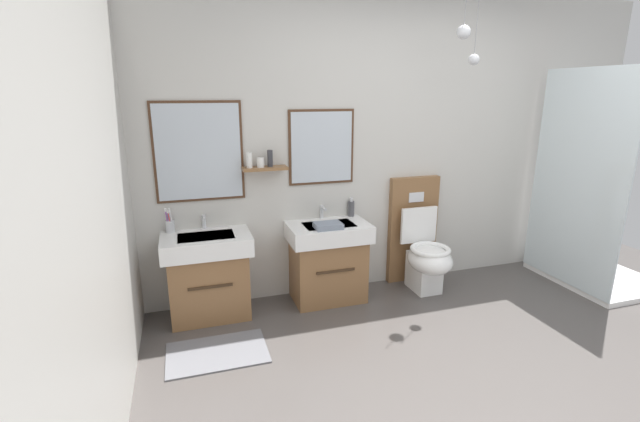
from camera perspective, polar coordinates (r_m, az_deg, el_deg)
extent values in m
cube|color=#4C4744|center=(3.14, 26.03, -21.46)|extent=(6.03, 4.99, 0.10)
cube|color=beige|center=(4.07, 10.49, 8.65)|extent=(4.83, 0.12, 2.60)
cube|color=#4C301E|center=(3.54, -15.48, 7.41)|extent=(0.68, 0.02, 0.77)
cube|color=silver|center=(3.53, -15.47, 7.39)|extent=(0.64, 0.01, 0.73)
cube|color=#4C301E|center=(3.71, 0.19, 8.29)|extent=(0.57, 0.02, 0.62)
cube|color=silver|center=(3.70, 0.24, 8.28)|extent=(0.53, 0.01, 0.58)
cube|color=brown|center=(3.54, -7.17, 5.52)|extent=(0.36, 0.14, 0.02)
cylinder|color=white|center=(3.51, -9.17, 6.55)|extent=(0.05, 0.05, 0.12)
cylinder|color=white|center=(3.52, -7.74, 6.27)|extent=(0.06, 0.06, 0.08)
cylinder|color=#333338|center=(3.54, -6.51, 6.81)|extent=(0.04, 0.04, 0.13)
cylinder|color=gray|center=(3.96, 19.80, 22.76)|extent=(0.01, 0.01, 0.55)
sphere|color=silver|center=(3.92, 19.35, 18.07)|extent=(0.09, 0.09, 0.09)
cylinder|color=gray|center=(3.88, 18.47, 24.53)|extent=(0.01, 0.01, 0.35)
sphere|color=silver|center=(3.84, 18.17, 21.22)|extent=(0.11, 0.11, 0.11)
cube|color=beige|center=(1.86, -31.10, -1.05)|extent=(0.12, 3.79, 2.60)
cube|color=slate|center=(3.27, -13.19, -17.49)|extent=(0.68, 0.44, 0.01)
cube|color=brown|center=(3.65, -14.20, -9.17)|extent=(0.60, 0.40, 0.54)
cube|color=#3B2919|center=(3.43, -14.04, -9.56)|extent=(0.33, 0.01, 0.02)
cube|color=white|center=(3.52, -14.56, -4.09)|extent=(0.68, 0.45, 0.14)
cube|color=silver|center=(3.48, -14.59, -3.38)|extent=(0.42, 0.25, 0.03)
cylinder|color=silver|center=(3.65, -14.85, -1.35)|extent=(0.03, 0.03, 0.11)
cylinder|color=silver|center=(3.59, -14.86, -0.85)|extent=(0.02, 0.11, 0.02)
cube|color=brown|center=(3.81, 1.00, -7.57)|extent=(0.60, 0.40, 0.54)
cube|color=#3B2919|center=(3.61, 2.05, -7.83)|extent=(0.33, 0.01, 0.02)
cube|color=white|center=(3.70, 1.03, -2.68)|extent=(0.68, 0.45, 0.14)
cube|color=silver|center=(3.65, 1.18, -1.98)|extent=(0.42, 0.25, 0.03)
cylinder|color=silver|center=(3.82, 0.20, -0.11)|extent=(0.03, 0.03, 0.11)
cylinder|color=silver|center=(3.76, 0.46, 0.39)|extent=(0.02, 0.11, 0.02)
cube|color=brown|center=(4.23, 11.81, -2.29)|extent=(0.48, 0.10, 1.00)
cube|color=silver|center=(4.10, 12.41, 1.77)|extent=(0.15, 0.01, 0.09)
cube|color=white|center=(4.13, 13.35, -7.71)|extent=(0.22, 0.30, 0.34)
ellipsoid|color=white|center=(4.01, 14.06, -6.14)|extent=(0.37, 0.46, 0.24)
torus|color=white|center=(3.98, 14.15, -4.87)|extent=(0.35, 0.35, 0.04)
cube|color=white|center=(4.10, 12.71, -1.78)|extent=(0.35, 0.03, 0.33)
cylinder|color=silver|center=(3.63, -18.90, -1.91)|extent=(0.07, 0.07, 0.09)
cylinder|color=white|center=(3.61, -18.72, -1.09)|extent=(0.03, 0.03, 0.16)
cube|color=white|center=(3.58, -18.97, 0.11)|extent=(0.02, 0.02, 0.03)
cylinder|color=#2D84DB|center=(3.63, -18.99, -1.11)|extent=(0.03, 0.01, 0.15)
cube|color=white|center=(3.61, -19.27, 0.03)|extent=(0.02, 0.02, 0.03)
cylinder|color=purple|center=(3.61, -19.24, -1.13)|extent=(0.02, 0.01, 0.16)
cube|color=white|center=(3.59, -19.46, 0.13)|extent=(0.01, 0.02, 0.03)
cylinder|color=#DB3847|center=(3.60, -18.94, -1.21)|extent=(0.03, 0.01, 0.15)
cube|color=white|center=(3.58, -19.20, -0.04)|extent=(0.02, 0.02, 0.03)
cylinder|color=#4C4C51|center=(3.89, 4.07, 0.31)|extent=(0.06, 0.06, 0.13)
cylinder|color=silver|center=(3.86, 4.09, 1.53)|extent=(0.02, 0.02, 0.04)
cube|color=gray|center=(3.54, 1.06, -1.91)|extent=(0.22, 0.16, 0.04)
cube|color=white|center=(5.03, 32.34, -7.29)|extent=(0.87, 0.98, 0.05)
cube|color=silver|center=(4.46, 30.47, 3.44)|extent=(0.02, 0.98, 1.90)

